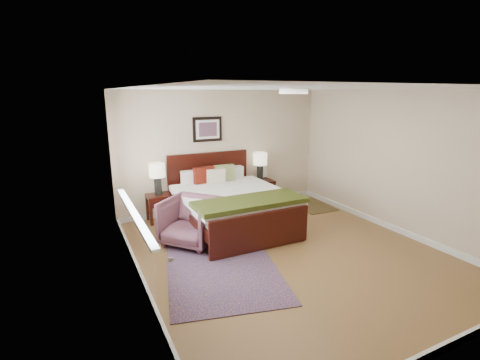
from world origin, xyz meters
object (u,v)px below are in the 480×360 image
Objects in this scene: nightstand_left at (159,201)px; rug_persian at (222,269)px; lamp_left at (157,174)px; nightstand_right at (260,190)px; armchair at (191,221)px; bed at (230,198)px; lamp_right at (260,162)px.

rug_persian is at bearing -81.93° from nightstand_left.
nightstand_left is 0.88× the size of lamp_left.
armchair is (-2.01, -1.25, 0.03)m from nightstand_right.
bed is 1.05× the size of rug_persian.
lamp_right is (1.12, 0.89, 0.43)m from bed.
armchair is (0.22, -1.25, -0.03)m from nightstand_left.
nightstand_right is (1.12, 0.88, -0.21)m from bed.
lamp_right is (0.00, 0.01, 0.63)m from nightstand_right.
armchair is at bearing -147.85° from lamp_right.
bed is at bearing -38.04° from nightstand_left.
nightstand_left is at bearing -179.86° from nightstand_right.
nightstand_right is 3.01m from rug_persian.
lamp_left is (-1.11, 0.89, 0.39)m from bed.
rug_persian is (0.33, -2.30, -0.41)m from nightstand_left.
bed reaches higher than rug_persian.
nightstand_right is 0.27× the size of rug_persian.
lamp_left is at bearing 90.00° from nightstand_left.
armchair is at bearing 109.17° from rug_persian.
nightstand_right is at bearing 63.90° from rug_persian.
bed is 3.73× the size of lamp_right.
lamp_left is at bearing 179.64° from nightstand_right.
bed is 3.96× the size of nightstand_right.
rug_persian is at bearing -129.54° from lamp_right.
lamp_right is 3.16m from rug_persian.
bed is at bearing 71.00° from armchair.
nightstand_right is at bearing 37.96° from bed.
lamp_right is 0.71× the size of armchair.
lamp_right reaches higher than nightstand_right.
lamp_right is at bearing 80.31° from armchair.
nightstand_left is 2.31m from lamp_right.
lamp_left is 0.28× the size of rug_persian.
nightstand_left is at bearing 141.96° from bed.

